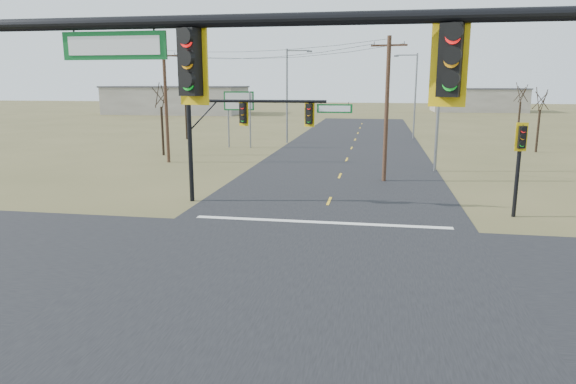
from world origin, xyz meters
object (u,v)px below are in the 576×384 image
object	(u,v)px
bare_tree_c	(541,99)
pedestal_signal_ne	(520,149)
streetlight_c	(289,91)
bare_tree_a	(161,95)
mast_arm_far	(248,122)
highway_sign	(239,108)
bare_tree_d	(521,92)
bare_tree_b	(185,95)
utility_pole_far	(166,104)
mast_arm_near	(480,128)
streetlight_b	(414,91)
streetlight_a	(436,87)
utility_pole_near	(387,107)

from	to	relation	value
bare_tree_c	pedestal_signal_ne	bearing A→B (deg)	-107.49
streetlight_c	bare_tree_a	distance (m)	14.97
pedestal_signal_ne	mast_arm_far	bearing A→B (deg)	173.04
highway_sign	bare_tree_d	world-z (taller)	bare_tree_d
bare_tree_b	bare_tree_c	world-z (taller)	bare_tree_c
pedestal_signal_ne	utility_pole_far	size ratio (longest dim) A/B	0.51
bare_tree_a	pedestal_signal_ne	bearing A→B (deg)	-34.78
bare_tree_b	bare_tree_d	distance (m)	36.39
bare_tree_a	bare_tree_b	xyz separation A→B (m)	(-2.82, 13.26, -0.35)
mast_arm_near	bare_tree_d	world-z (taller)	mast_arm_near
pedestal_signal_ne	bare_tree_a	distance (m)	31.42
bare_tree_a	bare_tree_d	xyz separation A→B (m)	(33.56, 13.65, 0.08)
bare_tree_c	bare_tree_a	bearing A→B (deg)	-166.77
streetlight_c	bare_tree_c	xyz separation A→B (m)	(24.33, -3.54, -0.59)
streetlight_b	mast_arm_far	bearing A→B (deg)	-108.46
highway_sign	bare_tree_c	xyz separation A→B (m)	(28.55, 1.36, 1.00)
pedestal_signal_ne	bare_tree_b	size ratio (longest dim) A/B	0.73
highway_sign	streetlight_a	xyz separation A→B (m)	(17.74, -11.36, 2.14)
bare_tree_b	mast_arm_far	bearing A→B (deg)	-63.54
mast_arm_far	streetlight_c	size ratio (longest dim) A/B	0.89
mast_arm_far	streetlight_c	world-z (taller)	streetlight_c
streetlight_a	highway_sign	bearing A→B (deg)	150.43
utility_pole_near	bare_tree_c	distance (m)	22.47
utility_pole_near	streetlight_c	world-z (taller)	streetlight_c
mast_arm_near	streetlight_a	size ratio (longest dim) A/B	1.05
utility_pole_near	bare_tree_b	bearing A→B (deg)	134.73
streetlight_a	streetlight_b	distance (m)	22.94
utility_pole_far	highway_sign	size ratio (longest dim) A/B	1.63
streetlight_b	mast_arm_near	bearing A→B (deg)	-94.29
bare_tree_a	bare_tree_c	world-z (taller)	bare_tree_a
utility_pole_near	bare_tree_d	distance (m)	26.92
utility_pole_near	utility_pole_far	size ratio (longest dim) A/B	1.02
utility_pole_near	utility_pole_far	bearing A→B (deg)	162.71
utility_pole_near	streetlight_c	size ratio (longest dim) A/B	0.94
mast_arm_far	highway_sign	world-z (taller)	mast_arm_far
mast_arm_near	mast_arm_far	size ratio (longest dim) A/B	1.30
pedestal_signal_ne	utility_pole_far	bearing A→B (deg)	145.46
utility_pole_far	streetlight_b	distance (m)	30.40
streetlight_c	bare_tree_a	xyz separation A→B (m)	(-9.56, -11.51, -0.20)
mast_arm_far	streetlight_c	xyz separation A→B (m)	(-2.77, 28.69, 1.17)
bare_tree_a	utility_pole_near	bearing A→B (deg)	-25.53
mast_arm_near	bare_tree_b	xyz separation A→B (m)	(-23.36, 48.78, -0.71)
pedestal_signal_ne	streetlight_b	world-z (taller)	streetlight_b
highway_sign	bare_tree_a	distance (m)	8.61
bare_tree_d	streetlight_b	bearing A→B (deg)	156.78
mast_arm_near	streetlight_c	xyz separation A→B (m)	(-10.97, 47.03, -0.15)
utility_pole_near	streetlight_a	bearing A→B (deg)	52.66
streetlight_b	bare_tree_d	distance (m)	11.49
streetlight_b	bare_tree_a	size ratio (longest dim) A/B	1.43
mast_arm_near	highway_sign	xyz separation A→B (m)	(-15.19, 42.12, -1.74)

